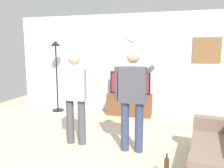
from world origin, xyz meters
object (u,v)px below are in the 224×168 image
object	(u,v)px
floor_lamp	(56,62)
person_standing_nearer_couch	(133,95)
wall_clock	(132,35)
person_standing_nearer_lamp	(76,93)
tv_stand	(129,105)
framed_picture	(207,50)
television	(130,83)

from	to	relation	value
floor_lamp	person_standing_nearer_couch	bearing A→B (deg)	-38.11
floor_lamp	wall_clock	bearing A→B (deg)	11.07
wall_clock	person_standing_nearer_lamp	distance (m)	2.67
wall_clock	tv_stand	bearing A→B (deg)	-90.00
tv_stand	floor_lamp	size ratio (longest dim) A/B	0.59
wall_clock	framed_picture	distance (m)	1.92
tv_stand	television	size ratio (longest dim) A/B	1.10
tv_stand	framed_picture	bearing A→B (deg)	8.92
wall_clock	floor_lamp	bearing A→B (deg)	-168.93
person_standing_nearer_lamp	tv_stand	bearing A→B (deg)	72.47
person_standing_nearer_lamp	television	bearing A→B (deg)	72.84
television	floor_lamp	size ratio (longest dim) A/B	0.54
floor_lamp	person_standing_nearer_lamp	distance (m)	2.42
television	person_standing_nearer_couch	distance (m)	2.15
wall_clock	person_standing_nearer_couch	world-z (taller)	wall_clock
framed_picture	floor_lamp	xyz separation A→B (m)	(-3.94, -0.41, -0.32)
wall_clock	framed_picture	world-z (taller)	wall_clock
television	wall_clock	size ratio (longest dim) A/B	3.41
person_standing_nearer_lamp	framed_picture	bearing A→B (deg)	42.58
tv_stand	floor_lamp	bearing A→B (deg)	-176.84
television	wall_clock	distance (m)	1.28
television	framed_picture	bearing A→B (deg)	7.53
tv_stand	person_standing_nearer_lamp	world-z (taller)	person_standing_nearer_lamp
tv_stand	person_standing_nearer_lamp	distance (m)	2.22
framed_picture	person_standing_nearer_lamp	distance (m)	3.51
television	floor_lamp	bearing A→B (deg)	-175.55
tv_stand	wall_clock	distance (m)	1.86
person_standing_nearer_couch	television	bearing A→B (deg)	101.19
tv_stand	person_standing_nearer_couch	world-z (taller)	person_standing_nearer_couch
person_standing_nearer_lamp	wall_clock	bearing A→B (deg)	74.56
floor_lamp	framed_picture	bearing A→B (deg)	5.92
framed_picture	floor_lamp	world-z (taller)	framed_picture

